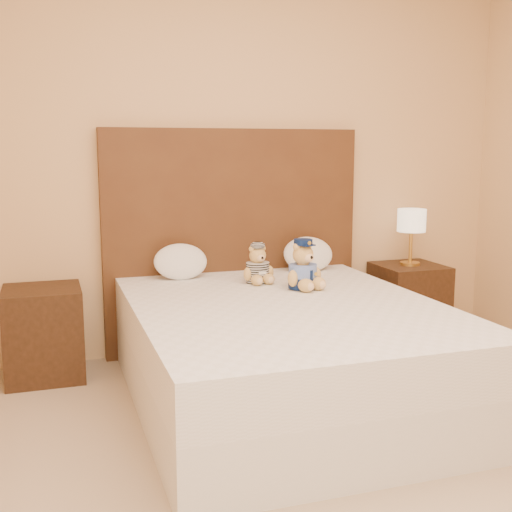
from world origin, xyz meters
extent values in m
cube|color=tan|center=(0.00, 2.25, 1.35)|extent=(4.00, 0.04, 2.70)
cube|color=white|center=(0.00, 1.20, 0.15)|extent=(1.60, 2.00, 0.30)
cube|color=white|center=(0.00, 1.20, 0.43)|extent=(1.60, 2.00, 0.25)
cube|color=#4E2E17|center=(0.00, 2.21, 0.75)|extent=(1.75, 0.08, 1.50)
cube|color=#3C2113|center=(-1.25, 2.00, 0.28)|extent=(0.45, 0.45, 0.55)
cube|color=#3C2113|center=(1.25, 2.00, 0.28)|extent=(0.45, 0.45, 0.55)
cylinder|color=gold|center=(1.25, 2.00, 0.56)|extent=(0.14, 0.14, 0.02)
cylinder|color=gold|center=(1.25, 2.00, 0.69)|extent=(0.02, 0.02, 0.26)
cylinder|color=beige|center=(1.25, 2.00, 0.87)|extent=(0.20, 0.20, 0.16)
ellipsoid|color=white|center=(-0.40, 2.03, 0.67)|extent=(0.34, 0.22, 0.24)
ellipsoid|color=white|center=(0.48, 2.03, 0.67)|extent=(0.35, 0.23, 0.25)
camera|label=1|loc=(-1.20, -1.93, 1.37)|focal=45.00mm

